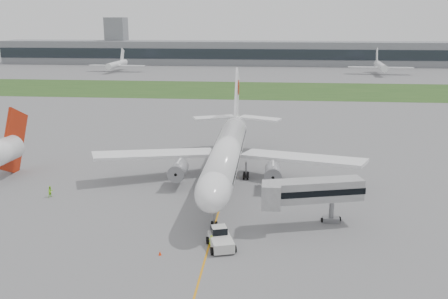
# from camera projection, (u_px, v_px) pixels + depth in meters

# --- Properties ---
(ground) EXTENTS (600.00, 600.00, 0.00)m
(ground) POSITION_uv_depth(u_px,v_px,m) (225.00, 191.00, 83.40)
(ground) COLOR slate
(ground) RESTS_ON ground
(apron_markings) EXTENTS (70.00, 70.00, 0.04)m
(apron_markings) POSITION_uv_depth(u_px,v_px,m) (221.00, 202.00, 78.59)
(apron_markings) COLOR orange
(apron_markings) RESTS_ON ground
(grass_strip) EXTENTS (600.00, 50.00, 0.02)m
(grass_strip) POSITION_uv_depth(u_px,v_px,m) (253.00, 90.00, 198.82)
(grass_strip) COLOR #24481B
(grass_strip) RESTS_ON ground
(terminal_building) EXTENTS (320.00, 22.30, 14.00)m
(terminal_building) POSITION_uv_depth(u_px,v_px,m) (261.00, 53.00, 302.70)
(terminal_building) COLOR gray
(terminal_building) RESTS_ON ground
(control_tower) EXTENTS (12.00, 12.00, 56.00)m
(control_tower) POSITION_uv_depth(u_px,v_px,m) (118.00, 63.00, 314.97)
(control_tower) COLOR gray
(control_tower) RESTS_ON ground
(airliner) EXTENTS (48.13, 53.95, 17.88)m
(airliner) POSITION_uv_depth(u_px,v_px,m) (227.00, 151.00, 86.63)
(airliner) COLOR white
(airliner) RESTS_ON ground
(pushback_tug) EXTENTS (4.24, 5.25, 2.39)m
(pushback_tug) POSITION_uv_depth(u_px,v_px,m) (220.00, 239.00, 62.87)
(pushback_tug) COLOR silver
(pushback_tug) RESTS_ON ground
(jet_bridge) EXTENTS (14.20, 7.51, 6.73)m
(jet_bridge) POSITION_uv_depth(u_px,v_px,m) (308.00, 192.00, 68.40)
(jet_bridge) COLOR #A9AAAC
(jet_bridge) RESTS_ON ground
(safety_cone_left) EXTENTS (0.40, 0.40, 0.55)m
(safety_cone_left) POSITION_uv_depth(u_px,v_px,m) (160.00, 253.00, 60.87)
(safety_cone_left) COLOR #FF370D
(safety_cone_left) RESTS_ON ground
(safety_cone_right) EXTENTS (0.38, 0.38, 0.52)m
(safety_cone_right) POSITION_uv_depth(u_px,v_px,m) (212.00, 248.00, 62.11)
(safety_cone_right) COLOR #FF370D
(safety_cone_right) RESTS_ON ground
(ground_crew_near) EXTENTS (0.72, 0.59, 1.70)m
(ground_crew_near) POSITION_uv_depth(u_px,v_px,m) (211.00, 241.00, 62.72)
(ground_crew_near) COLOR #AEDA24
(ground_crew_near) RESTS_ON ground
(ground_crew_far) EXTENTS (1.06, 1.13, 1.85)m
(ground_crew_far) POSITION_uv_depth(u_px,v_px,m) (51.00, 192.00, 80.39)
(ground_crew_far) COLOR #9AF428
(ground_crew_far) RESTS_ON ground
(neighbor_aircraft) EXTENTS (5.16, 15.91, 12.94)m
(neighbor_aircraft) POSITION_uv_depth(u_px,v_px,m) (0.00, 151.00, 88.26)
(neighbor_aircraft) COLOR #A02009
(neighbor_aircraft) RESTS_ON ground
(distant_aircraft_left) EXTENTS (30.61, 27.25, 11.34)m
(distant_aircraft_left) POSITION_uv_depth(u_px,v_px,m) (117.00, 72.00, 265.62)
(distant_aircraft_left) COLOR white
(distant_aircraft_left) RESTS_ON ground
(distant_aircraft_right) EXTENTS (33.82, 30.33, 12.22)m
(distant_aircraft_right) POSITION_uv_depth(u_px,v_px,m) (380.00, 74.00, 252.92)
(distant_aircraft_right) COLOR white
(distant_aircraft_right) RESTS_ON ground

